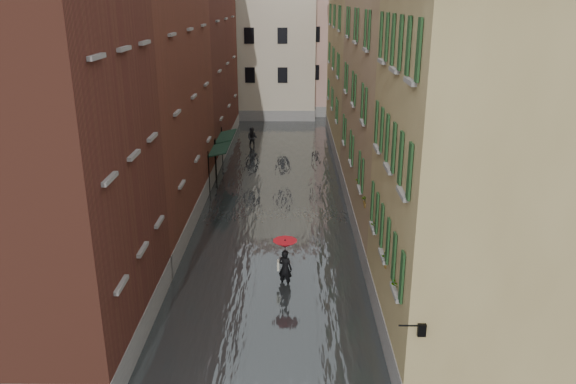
{
  "coord_description": "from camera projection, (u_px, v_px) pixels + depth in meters",
  "views": [
    {
      "loc": [
        0.99,
        -18.69,
        11.16
      ],
      "look_at": [
        0.77,
        4.92,
        3.0
      ],
      "focal_mm": 35.0,
      "sensor_mm": 36.0,
      "label": 1
    }
  ],
  "objects": [
    {
      "name": "pedestrian_main",
      "position": [
        285.0,
        258.0,
        22.53
      ],
      "size": [
        0.99,
        0.99,
        2.06
      ],
      "color": "black",
      "rests_on": "ground"
    },
    {
      "name": "building_left_mid",
      "position": [
        133.0,
        103.0,
        27.84
      ],
      "size": [
        6.0,
        14.0,
        12.5
      ],
      "primitive_type": "cube",
      "color": "brown",
      "rests_on": "ground"
    },
    {
      "name": "window_planters",
      "position": [
        378.0,
        218.0,
        20.66
      ],
      "size": [
        0.59,
        10.7,
        0.84
      ],
      "color": "brown",
      "rests_on": "ground"
    },
    {
      "name": "wall_lantern",
      "position": [
        421.0,
        329.0,
        14.62
      ],
      "size": [
        0.71,
        0.22,
        0.35
      ],
      "color": "black",
      "rests_on": "ground"
    },
    {
      "name": "awning_near",
      "position": [
        219.0,
        151.0,
        33.88
      ],
      "size": [
        1.09,
        2.82,
        2.8
      ],
      "color": "#153122",
      "rests_on": "ground"
    },
    {
      "name": "building_end_pink",
      "position": [
        343.0,
        52.0,
        57.11
      ],
      "size": [
        10.0,
        9.0,
        12.0
      ],
      "primitive_type": "cube",
      "color": "#CC9C8F",
      "rests_on": "ground"
    },
    {
      "name": "awning_far",
      "position": [
        226.0,
        137.0,
        37.05
      ],
      "size": [
        1.09,
        3.35,
        2.8
      ],
      "color": "#153122",
      "rests_on": "ground"
    },
    {
      "name": "building_left_near",
      "position": [
        35.0,
        157.0,
        17.36
      ],
      "size": [
        6.0,
        8.0,
        13.0
      ],
      "primitive_type": "cube",
      "color": "brown",
      "rests_on": "ground"
    },
    {
      "name": "building_right_far",
      "position": [
        373.0,
        75.0,
        42.06
      ],
      "size": [
        6.0,
        16.0,
        11.5
      ],
      "primitive_type": "cube",
      "color": "#95814D",
      "rests_on": "ground"
    },
    {
      "name": "floodwater",
      "position": [
        276.0,
        194.0,
        33.57
      ],
      "size": [
        10.0,
        60.0,
        0.2
      ],
      "primitive_type": "cube",
      "color": "#404547",
      "rests_on": "ground"
    },
    {
      "name": "building_right_near",
      "position": [
        486.0,
        182.0,
        17.49
      ],
      "size": [
        6.0,
        8.0,
        11.5
      ],
      "primitive_type": "cube",
      "color": "#95814D",
      "rests_on": "ground"
    },
    {
      "name": "building_right_mid",
      "position": [
        415.0,
        98.0,
        27.64
      ],
      "size": [
        6.0,
        14.0,
        13.0
      ],
      "primitive_type": "cube",
      "color": "#95775A",
      "rests_on": "ground"
    },
    {
      "name": "building_end_cream",
      "position": [
        253.0,
        49.0,
        55.13
      ],
      "size": [
        12.0,
        9.0,
        13.0
      ],
      "primitive_type": "cube",
      "color": "beige",
      "rests_on": "ground"
    },
    {
      "name": "pedestrian_far",
      "position": [
        252.0,
        138.0,
        43.85
      ],
      "size": [
        0.93,
        0.8,
        1.67
      ],
      "primitive_type": "imported",
      "rotation": [
        0.0,
        0.0,
        -0.22
      ],
      "color": "black",
      "rests_on": "ground"
    },
    {
      "name": "building_left_far",
      "position": [
        186.0,
        57.0,
        41.77
      ],
      "size": [
        6.0,
        16.0,
        14.0
      ],
      "primitive_type": "cube",
      "color": "brown",
      "rests_on": "ground"
    },
    {
      "name": "ground",
      "position": [
        267.0,
        309.0,
        21.32
      ],
      "size": [
        120.0,
        120.0,
        0.0
      ],
      "primitive_type": "plane",
      "color": "#5D5C5F",
      "rests_on": "ground"
    }
  ]
}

